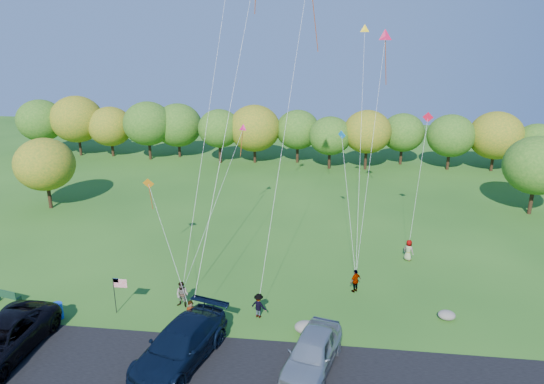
% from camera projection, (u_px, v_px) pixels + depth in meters
% --- Properties ---
extents(ground, '(140.00, 140.00, 0.00)m').
position_uv_depth(ground, '(236.00, 328.00, 28.01)').
color(ground, '#235016').
rests_on(ground, ground).
extents(asphalt_lane, '(44.00, 6.00, 0.06)m').
position_uv_depth(asphalt_lane, '(221.00, 374.00, 24.23)').
color(asphalt_lane, black).
rests_on(asphalt_lane, ground).
extents(treeline, '(75.84, 27.38, 8.19)m').
position_uv_depth(treeline, '(279.00, 131.00, 60.49)').
color(treeline, '#342012').
rests_on(treeline, ground).
extents(minivan_dark, '(3.37, 6.98, 1.92)m').
position_uv_depth(minivan_dark, '(1.00, 340.00, 25.28)').
color(minivan_dark, black).
rests_on(minivan_dark, asphalt_lane).
extents(minivan_navy, '(4.43, 7.19, 1.94)m').
position_uv_depth(minivan_navy, '(180.00, 345.00, 24.82)').
color(minivan_navy, black).
rests_on(minivan_navy, asphalt_lane).
extents(minivan_silver, '(3.43, 5.77, 1.84)m').
position_uv_depth(minivan_silver, '(312.00, 352.00, 24.32)').
color(minivan_silver, '#AAB0B5').
rests_on(minivan_silver, asphalt_lane).
extents(flyer_a, '(0.78, 0.62, 1.87)m').
position_uv_depth(flyer_a, '(191.00, 316.00, 27.57)').
color(flyer_a, '#4C4C59').
rests_on(flyer_a, ground).
extents(flyer_b, '(0.92, 0.77, 1.68)m').
position_uv_depth(flyer_b, '(182.00, 295.00, 30.01)').
color(flyer_b, '#4C4C59').
rests_on(flyer_b, ground).
extents(flyer_c, '(1.14, 0.90, 1.54)m').
position_uv_depth(flyer_c, '(259.00, 306.00, 28.92)').
color(flyer_c, '#4C4C59').
rests_on(flyer_c, ground).
extents(flyer_d, '(0.94, 0.93, 1.59)m').
position_uv_depth(flyer_d, '(355.00, 281.00, 31.79)').
color(flyer_d, '#4C4C59').
rests_on(flyer_d, ground).
extents(flyer_e, '(0.93, 0.91, 1.62)m').
position_uv_depth(flyer_e, '(408.00, 250.00, 36.28)').
color(flyer_e, '#4C4C59').
rests_on(flyer_e, ground).
extents(park_bench, '(1.69, 0.63, 0.95)m').
position_uv_depth(park_bench, '(6.00, 296.00, 30.50)').
color(park_bench, '#133520').
rests_on(park_bench, ground).
extents(trash_barrel, '(0.64, 0.64, 0.97)m').
position_uv_depth(trash_barrel, '(57.00, 311.00, 28.89)').
color(trash_barrel, '#0C39B8').
rests_on(trash_barrel, ground).
extents(flag_assembly, '(0.88, 0.57, 2.37)m').
position_uv_depth(flag_assembly, '(118.00, 287.00, 29.02)').
color(flag_assembly, black).
rests_on(flag_assembly, ground).
extents(boulder_near, '(1.34, 1.05, 0.67)m').
position_uv_depth(boulder_near, '(306.00, 327.00, 27.53)').
color(boulder_near, slate).
rests_on(boulder_near, ground).
extents(boulder_far, '(1.03, 0.86, 0.54)m').
position_uv_depth(boulder_far, '(447.00, 315.00, 28.85)').
color(boulder_far, gray).
rests_on(boulder_far, ground).
extents(kites_aloft, '(20.32, 8.66, 20.67)m').
position_uv_depth(kites_aloft, '(302.00, 3.00, 34.42)').
color(kites_aloft, '#E01878').
rests_on(kites_aloft, ground).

